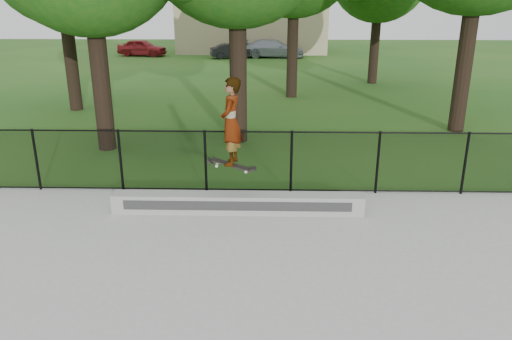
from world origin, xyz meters
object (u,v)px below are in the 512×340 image
at_px(car_a, 142,48).
at_px(skater_airborne, 231,123).
at_px(car_c, 274,48).
at_px(grind_ledge, 238,203).
at_px(car_b, 232,51).

distance_m(car_a, skater_airborne, 31.10).
distance_m(car_c, skater_airborne, 29.05).
height_order(car_c, skater_airborne, skater_airborne).
distance_m(grind_ledge, car_b, 28.44).
height_order(car_a, car_c, car_c).
relative_size(car_a, car_c, 0.89).
distance_m(grind_ledge, car_c, 28.94).
relative_size(grind_ledge, car_a, 1.43).
xyz_separation_m(car_b, skater_airborne, (2.07, -28.43, 1.51)).
distance_m(car_a, car_c, 10.24).
xyz_separation_m(grind_ledge, skater_airborne, (-0.11, -0.07, 1.77)).
relative_size(grind_ledge, car_b, 1.83).
distance_m(grind_ledge, skater_airborne, 1.78).
relative_size(car_b, car_c, 0.69).
relative_size(grind_ledge, skater_airborne, 2.71).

